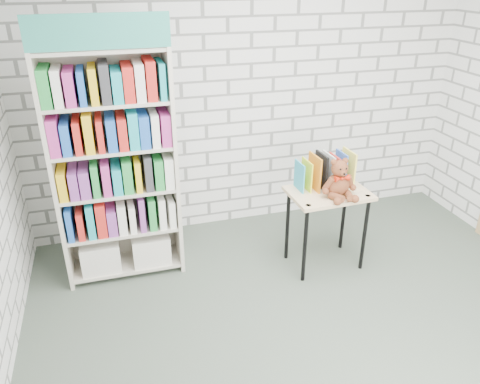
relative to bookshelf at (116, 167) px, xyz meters
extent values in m
plane|color=#445043|center=(1.39, -1.36, -1.03)|extent=(4.50, 4.50, 0.00)
cube|color=silver|center=(1.39, 0.64, 0.37)|extent=(4.50, 0.02, 2.80)
cube|color=beige|center=(-0.49, -0.01, -0.02)|extent=(0.03, 0.39, 2.01)
cube|color=beige|center=(0.49, -0.01, -0.02)|extent=(0.03, 0.39, 2.01)
cube|color=beige|center=(0.00, 0.18, -0.02)|extent=(1.00, 0.02, 2.01)
cube|color=teal|center=(0.00, -0.19, 1.10)|extent=(1.00, 0.02, 0.25)
cube|color=beige|center=(0.00, -0.01, -0.96)|extent=(0.94, 0.37, 0.03)
cube|color=beige|center=(0.00, -0.01, -0.58)|extent=(0.94, 0.37, 0.03)
cube|color=beige|center=(0.00, -0.01, -0.20)|extent=(0.94, 0.37, 0.03)
cube|color=beige|center=(0.00, -0.01, 0.18)|extent=(0.94, 0.37, 0.03)
cube|color=beige|center=(0.00, -0.01, 0.56)|extent=(0.94, 0.37, 0.03)
cube|color=beige|center=(0.00, -0.01, 0.96)|extent=(0.94, 0.37, 0.03)
cube|color=silver|center=(-0.22, -0.01, -0.81)|extent=(0.33, 0.33, 0.27)
cube|color=silver|center=(0.22, -0.01, -0.81)|extent=(0.33, 0.33, 0.27)
cube|color=#333338|center=(0.00, -0.02, -0.43)|extent=(0.94, 0.33, 0.27)
cube|color=red|center=(0.00, -0.02, -0.05)|extent=(0.94, 0.33, 0.27)
cube|color=yellow|center=(0.00, -0.02, 0.33)|extent=(0.94, 0.33, 0.27)
cube|color=blue|center=(0.00, -0.02, 0.71)|extent=(0.94, 0.33, 0.27)
cube|color=#DFB686|center=(1.78, -0.42, -0.29)|extent=(0.72, 0.51, 0.03)
cylinder|color=black|center=(1.49, -0.62, -0.67)|extent=(0.03, 0.03, 0.72)
cylinder|color=black|center=(1.48, -0.24, -0.67)|extent=(0.03, 0.03, 0.72)
cylinder|color=black|center=(2.08, -0.59, -0.67)|extent=(0.03, 0.03, 0.72)
cylinder|color=black|center=(2.07, -0.22, -0.67)|extent=(0.03, 0.03, 0.72)
cylinder|color=black|center=(1.50, -0.60, -0.28)|extent=(0.05, 0.05, 0.01)
cylinder|color=black|center=(2.07, -0.58, -0.28)|extent=(0.05, 0.05, 0.01)
cube|color=#2A9BB8|center=(1.54, -0.31, -0.13)|extent=(0.02, 0.22, 0.29)
cube|color=yellow|center=(1.61, -0.31, -0.13)|extent=(0.02, 0.22, 0.29)
cube|color=orange|center=(1.68, -0.31, -0.13)|extent=(0.02, 0.22, 0.29)
cube|color=black|center=(1.74, -0.31, -0.13)|extent=(0.02, 0.22, 0.29)
cube|color=silver|center=(1.81, -0.30, -0.13)|extent=(0.02, 0.22, 0.29)
cube|color=red|center=(1.88, -0.30, -0.13)|extent=(0.02, 0.22, 0.29)
cube|color=blue|center=(1.95, -0.30, -0.13)|extent=(0.02, 0.22, 0.29)
cube|color=#F7E652|center=(2.01, -0.30, -0.13)|extent=(0.02, 0.22, 0.29)
ellipsoid|color=brown|center=(1.82, -0.50, -0.17)|extent=(0.20, 0.17, 0.20)
sphere|color=brown|center=(1.82, -0.51, -0.02)|extent=(0.14, 0.14, 0.14)
sphere|color=brown|center=(1.76, -0.49, 0.04)|extent=(0.05, 0.05, 0.05)
sphere|color=brown|center=(1.87, -0.49, 0.04)|extent=(0.05, 0.05, 0.05)
sphere|color=brown|center=(1.82, -0.56, -0.04)|extent=(0.06, 0.06, 0.06)
sphere|color=black|center=(1.79, -0.56, 0.00)|extent=(0.02, 0.02, 0.02)
sphere|color=black|center=(1.84, -0.56, 0.00)|extent=(0.02, 0.02, 0.02)
sphere|color=black|center=(1.82, -0.59, -0.04)|extent=(0.02, 0.02, 0.02)
cylinder|color=brown|center=(1.71, -0.52, -0.15)|extent=(0.10, 0.08, 0.14)
cylinder|color=brown|center=(1.92, -0.52, -0.15)|extent=(0.10, 0.08, 0.14)
sphere|color=brown|center=(1.69, -0.54, -0.20)|extent=(0.06, 0.06, 0.06)
sphere|color=brown|center=(1.94, -0.53, -0.20)|extent=(0.06, 0.06, 0.06)
cylinder|color=brown|center=(1.76, -0.60, -0.24)|extent=(0.11, 0.16, 0.08)
cylinder|color=brown|center=(1.87, -0.60, -0.24)|extent=(0.10, 0.16, 0.08)
sphere|color=brown|center=(1.73, -0.67, -0.24)|extent=(0.07, 0.07, 0.07)
sphere|color=brown|center=(1.90, -0.67, -0.24)|extent=(0.07, 0.07, 0.07)
cone|color=red|center=(1.78, -0.56, -0.09)|extent=(0.06, 0.05, 0.05)
cone|color=red|center=(1.85, -0.56, -0.09)|extent=(0.06, 0.05, 0.05)
sphere|color=red|center=(1.82, -0.56, -0.09)|extent=(0.03, 0.03, 0.03)
camera|label=1|loc=(0.00, -3.75, 1.53)|focal=35.00mm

